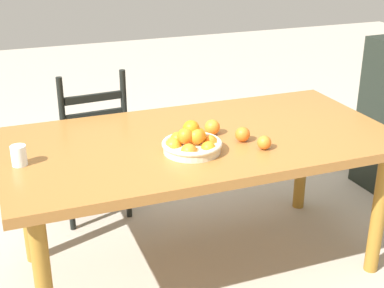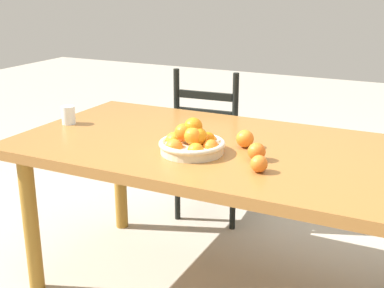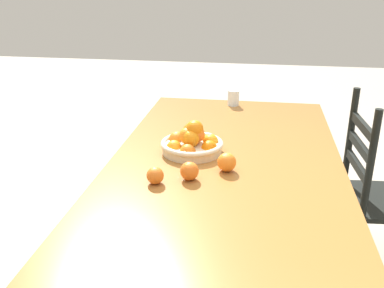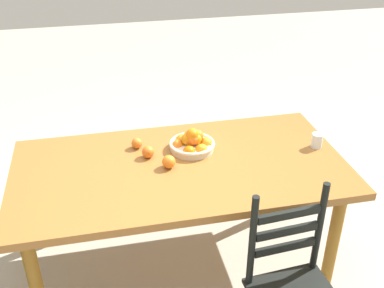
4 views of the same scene
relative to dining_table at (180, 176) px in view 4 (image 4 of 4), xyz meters
The scene contains 7 objects.
ground_plane 0.69m from the dining_table, ahead, with size 12.00×12.00×0.00m, color #AFA695.
dining_table is the anchor object (origin of this frame).
fruit_bowl 0.23m from the dining_table, 124.36° to the right, with size 0.29×0.29×0.15m.
orange_loose_0 0.36m from the dining_table, 48.23° to the right, with size 0.07×0.07×0.07m, color orange.
orange_loose_1 0.14m from the dining_table, ahead, with size 0.08×0.08×0.08m, color orange.
orange_loose_2 0.25m from the dining_table, 36.46° to the right, with size 0.07×0.07×0.07m, color orange.
drinking_glass 0.90m from the dining_table, behind, with size 0.07×0.07×0.09m, color silver.
Camera 4 is at (0.43, 2.28, 2.26)m, focal length 43.27 mm.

